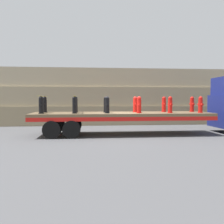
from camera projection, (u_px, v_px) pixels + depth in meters
name	position (u px, v px, depth m)	size (l,w,h in m)	color
ground_plane	(122.00, 134.00, 13.39)	(120.00, 120.00, 0.00)	#474749
rock_cliff	(111.00, 97.00, 19.44)	(60.00, 3.30, 4.15)	gray
flatbed_trailer	(111.00, 117.00, 13.28)	(9.45, 2.54, 1.17)	brown
fire_hydrant_black_near_0	(41.00, 105.00, 12.37)	(0.28, 0.54, 0.87)	black
fire_hydrant_black_far_0	(45.00, 105.00, 13.43)	(0.28, 0.54, 0.87)	black
fire_hydrant_black_near_1	(75.00, 105.00, 12.53)	(0.28, 0.54, 0.87)	black
fire_hydrant_black_far_1	(76.00, 105.00, 13.60)	(0.28, 0.54, 0.87)	black
fire_hydrant_black_near_2	(107.00, 105.00, 12.69)	(0.28, 0.54, 0.87)	black
fire_hydrant_black_far_2	(106.00, 105.00, 13.76)	(0.28, 0.54, 0.87)	black
fire_hydrant_red_near_3	(139.00, 105.00, 12.85)	(0.28, 0.54, 0.87)	red
fire_hydrant_red_far_3	(135.00, 104.00, 13.92)	(0.28, 0.54, 0.87)	red
fire_hydrant_red_near_4	(170.00, 105.00, 13.02)	(0.28, 0.54, 0.87)	red
fire_hydrant_red_far_4	(164.00, 104.00, 14.08)	(0.28, 0.54, 0.87)	red
fire_hydrant_red_near_5	(200.00, 105.00, 13.18)	(0.28, 0.54, 0.87)	red
fire_hydrant_red_far_5	(192.00, 104.00, 14.25)	(0.28, 0.54, 0.87)	red
cargo_strap_rear	(43.00, 96.00, 12.88)	(0.05, 2.64, 0.01)	yellow
cargo_strap_middle	(75.00, 96.00, 13.04)	(0.05, 2.64, 0.01)	yellow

